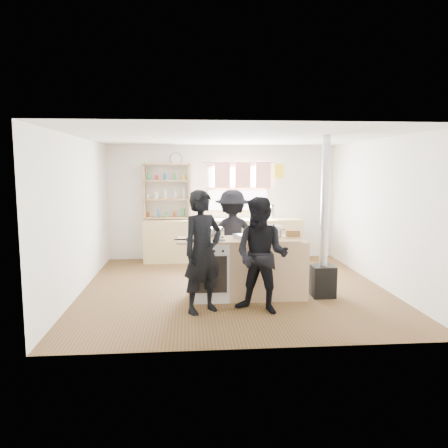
{
  "coord_description": "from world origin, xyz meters",
  "views": [
    {
      "loc": [
        -0.75,
        -7.12,
        2.01
      ],
      "look_at": [
        -0.17,
        -0.1,
        1.1
      ],
      "focal_mm": 35.0,
      "sensor_mm": 36.0,
      "label": 1
    }
  ],
  "objects_px": {
    "cooking_island": "(247,268)",
    "person_far": "(232,236)",
    "roast_tray": "(246,236)",
    "person_near_left": "(203,252)",
    "stockpot_counter": "(274,231)",
    "bread_board": "(293,235)",
    "person_near_right": "(262,255)",
    "flue_heater": "(323,256)",
    "thermos": "(273,212)",
    "stockpot_stove": "(215,232)",
    "skillet_greens": "(197,239)"
  },
  "relations": [
    {
      "from": "thermos",
      "to": "person_near_left",
      "type": "height_order",
      "value": "person_near_left"
    },
    {
      "from": "cooking_island",
      "to": "stockpot_counter",
      "type": "bearing_deg",
      "value": 12.2
    },
    {
      "from": "roast_tray",
      "to": "stockpot_stove",
      "type": "bearing_deg",
      "value": 161.06
    },
    {
      "from": "stockpot_stove",
      "to": "flue_heater",
      "type": "distance_m",
      "value": 1.73
    },
    {
      "from": "roast_tray",
      "to": "flue_heater",
      "type": "relative_size",
      "value": 0.16
    },
    {
      "from": "stockpot_stove",
      "to": "flue_heater",
      "type": "relative_size",
      "value": 0.09
    },
    {
      "from": "bread_board",
      "to": "cooking_island",
      "type": "bearing_deg",
      "value": -179.86
    },
    {
      "from": "roast_tray",
      "to": "person_near_left",
      "type": "bearing_deg",
      "value": -139.22
    },
    {
      "from": "cooking_island",
      "to": "skillet_greens",
      "type": "xyz_separation_m",
      "value": [
        -0.77,
        -0.14,
        0.49
      ]
    },
    {
      "from": "person_far",
      "to": "cooking_island",
      "type": "bearing_deg",
      "value": 93.56
    },
    {
      "from": "person_near_left",
      "to": "bread_board",
      "type": "bearing_deg",
      "value": -9.47
    },
    {
      "from": "thermos",
      "to": "person_near_left",
      "type": "bearing_deg",
      "value": -115.77
    },
    {
      "from": "stockpot_stove",
      "to": "flue_heater",
      "type": "bearing_deg",
      "value": -5.7
    },
    {
      "from": "thermos",
      "to": "roast_tray",
      "type": "relative_size",
      "value": 0.73
    },
    {
      "from": "stockpot_counter",
      "to": "person_near_right",
      "type": "distance_m",
      "value": 0.9
    },
    {
      "from": "cooking_island",
      "to": "flue_heater",
      "type": "xyz_separation_m",
      "value": [
        1.2,
        -0.05,
        0.19
      ]
    },
    {
      "from": "person_near_right",
      "to": "bread_board",
      "type": "bearing_deg",
      "value": 78.44
    },
    {
      "from": "roast_tray",
      "to": "thermos",
      "type": "bearing_deg",
      "value": 71.21
    },
    {
      "from": "stockpot_counter",
      "to": "person_near_right",
      "type": "xyz_separation_m",
      "value": [
        -0.33,
        -0.81,
        -0.22
      ]
    },
    {
      "from": "cooking_island",
      "to": "bread_board",
      "type": "xyz_separation_m",
      "value": [
        0.72,
        0.0,
        0.51
      ]
    },
    {
      "from": "roast_tray",
      "to": "stockpot_stove",
      "type": "distance_m",
      "value": 0.5
    },
    {
      "from": "stockpot_stove",
      "to": "stockpot_counter",
      "type": "relative_size",
      "value": 0.82
    },
    {
      "from": "stockpot_counter",
      "to": "cooking_island",
      "type": "bearing_deg",
      "value": -167.8
    },
    {
      "from": "bread_board",
      "to": "flue_heater",
      "type": "bearing_deg",
      "value": -5.67
    },
    {
      "from": "bread_board",
      "to": "person_near_left",
      "type": "relative_size",
      "value": 0.17
    },
    {
      "from": "cooking_island",
      "to": "flue_heater",
      "type": "bearing_deg",
      "value": -2.2
    },
    {
      "from": "thermos",
      "to": "stockpot_counter",
      "type": "bearing_deg",
      "value": -100.74
    },
    {
      "from": "stockpot_counter",
      "to": "skillet_greens",
      "type": "bearing_deg",
      "value": -169.11
    },
    {
      "from": "roast_tray",
      "to": "bread_board",
      "type": "bearing_deg",
      "value": 3.27
    },
    {
      "from": "person_near_right",
      "to": "skillet_greens",
      "type": "bearing_deg",
      "value": 175.87
    },
    {
      "from": "skillet_greens",
      "to": "roast_tray",
      "type": "relative_size",
      "value": 0.85
    },
    {
      "from": "thermos",
      "to": "flue_heater",
      "type": "relative_size",
      "value": 0.12
    },
    {
      "from": "cooking_island",
      "to": "person_far",
      "type": "relative_size",
      "value": 1.21
    },
    {
      "from": "stockpot_stove",
      "to": "bread_board",
      "type": "bearing_deg",
      "value": -5.71
    },
    {
      "from": "person_near_left",
      "to": "person_far",
      "type": "relative_size",
      "value": 1.05
    },
    {
      "from": "cooking_island",
      "to": "stockpot_counter",
      "type": "height_order",
      "value": "stockpot_counter"
    },
    {
      "from": "person_near_left",
      "to": "person_near_right",
      "type": "bearing_deg",
      "value": -39.22
    },
    {
      "from": "person_near_left",
      "to": "thermos",
      "type": "bearing_deg",
      "value": 30.68
    },
    {
      "from": "thermos",
      "to": "person_far",
      "type": "distance_m",
      "value": 2.07
    },
    {
      "from": "cooking_island",
      "to": "stockpot_counter",
      "type": "xyz_separation_m",
      "value": [
        0.43,
        0.09,
        0.56
      ]
    },
    {
      "from": "stockpot_counter",
      "to": "person_near_left",
      "type": "relative_size",
      "value": 0.16
    },
    {
      "from": "cooking_island",
      "to": "roast_tray",
      "type": "relative_size",
      "value": 4.93
    },
    {
      "from": "roast_tray",
      "to": "person_near_right",
      "type": "xyz_separation_m",
      "value": [
        0.12,
        -0.67,
        -0.16
      ]
    },
    {
      "from": "thermos",
      "to": "person_near_left",
      "type": "relative_size",
      "value": 0.17
    },
    {
      "from": "roast_tray",
      "to": "flue_heater",
      "type": "xyz_separation_m",
      "value": [
        1.21,
        -0.01,
        -0.32
      ]
    },
    {
      "from": "stockpot_counter",
      "to": "person_near_right",
      "type": "relative_size",
      "value": 0.17
    },
    {
      "from": "bread_board",
      "to": "flue_heater",
      "type": "relative_size",
      "value": 0.12
    },
    {
      "from": "person_near_right",
      "to": "person_far",
      "type": "height_order",
      "value": "person_far"
    },
    {
      "from": "stockpot_stove",
      "to": "person_near_right",
      "type": "height_order",
      "value": "person_near_right"
    },
    {
      "from": "thermos",
      "to": "person_near_right",
      "type": "xyz_separation_m",
      "value": [
        -0.83,
        -3.48,
        -0.24
      ]
    }
  ]
}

